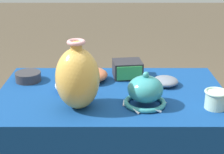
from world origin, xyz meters
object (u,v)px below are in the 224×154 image
object	(u,v)px
vase_dome_bell	(145,92)
cup_wide_celadon	(216,99)
vase_tall_bulbous	(78,78)
pot_squat_charcoal	(28,77)
mosaic_tile_box	(128,69)
bowl_shallow_terracotta	(92,75)
bowl_shallow_slate	(165,81)
bowl_shallow_porcelain	(68,85)

from	to	relation	value
vase_dome_bell	cup_wide_celadon	xyz separation A→B (m)	(0.31, -0.03, -0.02)
vase_tall_bulbous	vase_dome_bell	xyz separation A→B (m)	(0.30, 0.03, -0.08)
vase_dome_bell	pot_squat_charcoal	distance (m)	0.67
mosaic_tile_box	bowl_shallow_terracotta	bearing A→B (deg)	-170.11
bowl_shallow_slate	cup_wide_celadon	distance (m)	0.32
mosaic_tile_box	bowl_shallow_terracotta	xyz separation A→B (m)	(-0.19, -0.06, -0.01)
mosaic_tile_box	cup_wide_celadon	bearing A→B (deg)	-52.74
vase_tall_bulbous	vase_dome_bell	distance (m)	0.31
vase_tall_bulbous	bowl_shallow_porcelain	bearing A→B (deg)	111.15
vase_dome_bell	bowl_shallow_terracotta	bearing A→B (deg)	131.39
vase_tall_bulbous	pot_squat_charcoal	distance (m)	0.45
mosaic_tile_box	bowl_shallow_slate	bearing A→B (deg)	-38.69
bowl_shallow_porcelain	pot_squat_charcoal	world-z (taller)	bowl_shallow_porcelain
bowl_shallow_slate	cup_wide_celadon	xyz separation A→B (m)	(0.18, -0.27, 0.02)
cup_wide_celadon	pot_squat_charcoal	world-z (taller)	cup_wide_celadon
vase_dome_bell	bowl_shallow_slate	size ratio (longest dim) A/B	1.54
bowl_shallow_slate	pot_squat_charcoal	bearing A→B (deg)	175.33
bowl_shallow_terracotta	pot_squat_charcoal	size ratio (longest dim) A/B	1.23
mosaic_tile_box	pot_squat_charcoal	world-z (taller)	mosaic_tile_box
vase_dome_bell	mosaic_tile_box	distance (m)	0.36
bowl_shallow_terracotta	bowl_shallow_slate	bearing A→B (deg)	-8.83
pot_squat_charcoal	mosaic_tile_box	bearing A→B (deg)	6.30
bowl_shallow_porcelain	cup_wide_celadon	xyz separation A→B (m)	(0.68, -0.19, 0.01)
mosaic_tile_box	bowl_shallow_porcelain	distance (m)	0.36
bowl_shallow_porcelain	mosaic_tile_box	bearing A→B (deg)	33.20
bowl_shallow_terracotta	bowl_shallow_porcelain	xyz separation A→B (m)	(-0.11, -0.14, 0.00)
bowl_shallow_slate	pot_squat_charcoal	xyz separation A→B (m)	(-0.73, 0.06, 0.00)
vase_dome_bell	bowl_shallow_slate	world-z (taller)	vase_dome_bell
vase_tall_bulbous	bowl_shallow_terracotta	xyz separation A→B (m)	(0.04, 0.32, -0.11)
pot_squat_charcoal	vase_dome_bell	bearing A→B (deg)	-25.94
vase_tall_bulbous	mosaic_tile_box	distance (m)	0.45
vase_tall_bulbous	bowl_shallow_slate	world-z (taller)	vase_tall_bulbous
pot_squat_charcoal	bowl_shallow_slate	bearing A→B (deg)	-4.67
pot_squat_charcoal	bowl_shallow_terracotta	bearing A→B (deg)	0.06
vase_dome_bell	cup_wide_celadon	distance (m)	0.31
bowl_shallow_porcelain	pot_squat_charcoal	bearing A→B (deg)	148.67
vase_dome_bell	cup_wide_celadon	bearing A→B (deg)	-6.32
vase_tall_bulbous	mosaic_tile_box	xyz separation A→B (m)	(0.24, 0.38, -0.10)
vase_tall_bulbous	vase_dome_bell	world-z (taller)	vase_tall_bulbous
vase_dome_bell	bowl_shallow_slate	xyz separation A→B (m)	(0.13, 0.23, -0.04)
bowl_shallow_porcelain	pot_squat_charcoal	xyz separation A→B (m)	(-0.23, 0.14, -0.01)
bowl_shallow_porcelain	pot_squat_charcoal	distance (m)	0.27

